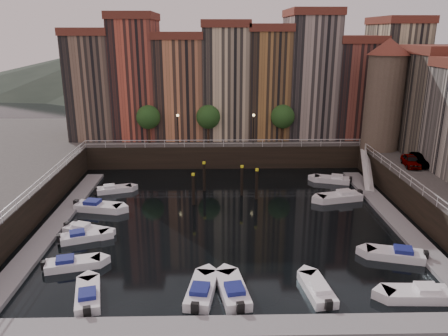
{
  "coord_description": "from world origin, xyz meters",
  "views": [
    {
      "loc": [
        -1.19,
        -39.53,
        17.46
      ],
      "look_at": [
        -0.21,
        4.0,
        3.86
      ],
      "focal_mm": 35.0,
      "sensor_mm": 36.0,
      "label": 1
    }
  ],
  "objects_px": {
    "gangway": "(367,168)",
    "mooring_pilings": "(224,183)",
    "corner_tower": "(384,93)",
    "boat_left_0": "(72,264)",
    "boat_left_2": "(86,230)",
    "boat_left_1": "(83,236)",
    "car_a": "(411,162)",
    "car_b": "(420,160)"
  },
  "relations": [
    {
      "from": "boat_left_0",
      "to": "car_a",
      "type": "distance_m",
      "value": 36.79
    },
    {
      "from": "gangway",
      "to": "car_b",
      "type": "distance_m",
      "value": 5.93
    },
    {
      "from": "mooring_pilings",
      "to": "boat_left_2",
      "type": "xyz_separation_m",
      "value": [
        -12.72,
        -8.89,
        -1.31
      ]
    },
    {
      "from": "gangway",
      "to": "boat_left_0",
      "type": "height_order",
      "value": "gangway"
    },
    {
      "from": "corner_tower",
      "to": "boat_left_1",
      "type": "distance_m",
      "value": 39.2
    },
    {
      "from": "gangway",
      "to": "boat_left_2",
      "type": "bearing_deg",
      "value": -155.98
    },
    {
      "from": "mooring_pilings",
      "to": "boat_left_0",
      "type": "distance_m",
      "value": 19.21
    },
    {
      "from": "corner_tower",
      "to": "car_b",
      "type": "bearing_deg",
      "value": -76.12
    },
    {
      "from": "boat_left_0",
      "to": "boat_left_2",
      "type": "xyz_separation_m",
      "value": [
        -0.57,
        5.92,
        0.0
      ]
    },
    {
      "from": "corner_tower",
      "to": "boat_left_0",
      "type": "relative_size",
      "value": 3.09
    },
    {
      "from": "corner_tower",
      "to": "mooring_pilings",
      "type": "relative_size",
      "value": 1.93
    },
    {
      "from": "gangway",
      "to": "mooring_pilings",
      "type": "height_order",
      "value": "gangway"
    },
    {
      "from": "boat_left_2",
      "to": "car_a",
      "type": "height_order",
      "value": "car_a"
    },
    {
      "from": "corner_tower",
      "to": "gangway",
      "type": "distance_m",
      "value": 9.86
    },
    {
      "from": "boat_left_1",
      "to": "gangway",
      "type": "bearing_deg",
      "value": 5.59
    },
    {
      "from": "car_a",
      "to": "car_b",
      "type": "relative_size",
      "value": 0.94
    },
    {
      "from": "car_b",
      "to": "gangway",
      "type": "bearing_deg",
      "value": 157.48
    },
    {
      "from": "boat_left_2",
      "to": "car_a",
      "type": "distance_m",
      "value": 35.19
    },
    {
      "from": "gangway",
      "to": "boat_left_1",
      "type": "relative_size",
      "value": 1.93
    },
    {
      "from": "gangway",
      "to": "corner_tower",
      "type": "bearing_deg",
      "value": 57.2
    },
    {
      "from": "mooring_pilings",
      "to": "boat_left_0",
      "type": "relative_size",
      "value": 1.6
    },
    {
      "from": "boat_left_1",
      "to": "corner_tower",
      "type": "bearing_deg",
      "value": 9.79
    },
    {
      "from": "mooring_pilings",
      "to": "car_a",
      "type": "distance_m",
      "value": 20.99
    },
    {
      "from": "corner_tower",
      "to": "boat_left_2",
      "type": "relative_size",
      "value": 3.12
    },
    {
      "from": "boat_left_1",
      "to": "boat_left_2",
      "type": "bearing_deg",
      "value": 73.24
    },
    {
      "from": "mooring_pilings",
      "to": "car_b",
      "type": "bearing_deg",
      "value": 3.66
    },
    {
      "from": "gangway",
      "to": "boat_left_1",
      "type": "bearing_deg",
      "value": -154.07
    },
    {
      "from": "car_b",
      "to": "boat_left_1",
      "type": "bearing_deg",
      "value": -151.53
    },
    {
      "from": "boat_left_0",
      "to": "boat_left_1",
      "type": "distance_m",
      "value": 4.77
    },
    {
      "from": "mooring_pilings",
      "to": "boat_left_2",
      "type": "bearing_deg",
      "value": -145.04
    },
    {
      "from": "corner_tower",
      "to": "boat_left_0",
      "type": "bearing_deg",
      "value": -143.65
    },
    {
      "from": "boat_left_1",
      "to": "car_b",
      "type": "distance_m",
      "value": 36.68
    },
    {
      "from": "boat_left_0",
      "to": "car_b",
      "type": "bearing_deg",
      "value": 11.53
    },
    {
      "from": "gangway",
      "to": "mooring_pilings",
      "type": "bearing_deg",
      "value": -165.49
    },
    {
      "from": "car_a",
      "to": "car_b",
      "type": "distance_m",
      "value": 1.21
    },
    {
      "from": "mooring_pilings",
      "to": "boat_left_1",
      "type": "distance_m",
      "value": 16.22
    },
    {
      "from": "corner_tower",
      "to": "car_b",
      "type": "distance_m",
      "value": 10.16
    },
    {
      "from": "car_b",
      "to": "boat_left_0",
      "type": "bearing_deg",
      "value": -144.45
    },
    {
      "from": "boat_left_2",
      "to": "gangway",
      "type": "bearing_deg",
      "value": 44.37
    },
    {
      "from": "gangway",
      "to": "boat_left_0",
      "type": "xyz_separation_m",
      "value": [
        -29.42,
        -19.28,
        -1.58
      ]
    },
    {
      "from": "boat_left_2",
      "to": "corner_tower",
      "type": "bearing_deg",
      "value": 48.86
    },
    {
      "from": "corner_tower",
      "to": "car_b",
      "type": "height_order",
      "value": "corner_tower"
    }
  ]
}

